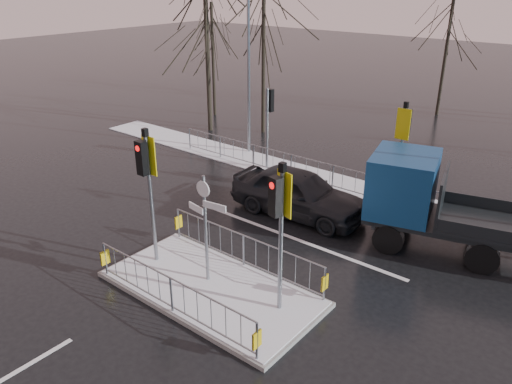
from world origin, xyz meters
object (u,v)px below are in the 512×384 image
Objects in this scene: flatbed_truck at (431,201)px; street_lamp_left at (250,57)px; car_far_lane at (298,193)px; traffic_island at (211,278)px.

flatbed_truck is 0.80× the size of street_lamp_left.
flatbed_truck is (4.37, 0.71, 0.70)m from car_far_lane.
car_far_lane is 0.74× the size of flatbed_truck.
traffic_island reaches higher than flatbed_truck.
traffic_island is 5.43m from car_far_lane.
street_lamp_left is at bearing 49.78° from car_far_lane.
flatbed_truck reaches higher than car_far_lane.
flatbed_truck is at bearing -19.01° from street_lamp_left.
traffic_island is 1.22× the size of car_far_lane.
flatbed_truck is (3.55, 6.06, 1.15)m from traffic_island.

